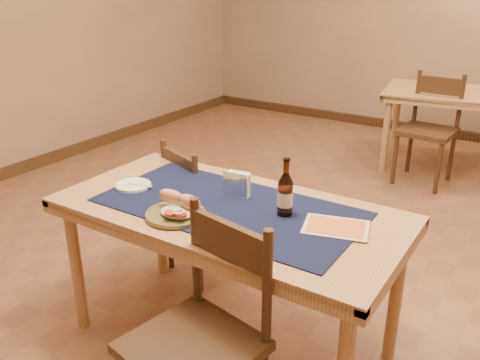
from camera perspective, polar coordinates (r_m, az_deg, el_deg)
The scene contains 13 objects.
room at distance 2.82m, azimuth 8.00°, elevation 15.01°, with size 6.04×7.04×2.84m.
main_table at distance 2.36m, azimuth -1.32°, elevation -4.88°, with size 1.60×0.80×0.75m.
placemat at distance 2.32m, azimuth -1.34°, elevation -3.00°, with size 1.20×0.60×0.01m, color #0E1235.
baseboard at distance 3.27m, azimuth 6.75°, elevation -9.17°, with size 6.00×7.00×0.10m.
chair_main_far at distance 3.04m, azimuth -4.39°, elevation -3.14°, with size 0.50×0.50×0.85m.
chair_main_near at distance 1.98m, azimuth -4.41°, elevation -17.09°, with size 0.51×0.51×0.94m.
chair_back_near at distance 4.75m, azimuth 20.46°, elevation 5.53°, with size 0.47×0.47×0.96m.
sandwich_plate at distance 2.23m, azimuth -7.08°, elevation -3.38°, with size 0.27×0.27×0.10m.
side_plate at distance 2.58m, azimuth -11.91°, elevation -0.54°, with size 0.18×0.18×0.01m.
fork at distance 2.56m, azimuth -10.95°, elevation -0.58°, with size 0.13×0.05×0.00m.
beer_bottle at distance 2.21m, azimuth 5.10°, elevation -1.61°, with size 0.07×0.07×0.26m.
napkin_holder at distance 2.41m, azimuth -0.34°, elevation -0.51°, with size 0.14×0.06×0.12m.
menu_card at distance 2.17m, azimuth 10.73°, elevation -5.20°, with size 0.31×0.26×0.01m.
Camera 1 is at (1.19, -2.54, 1.74)m, focal length 38.00 mm.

